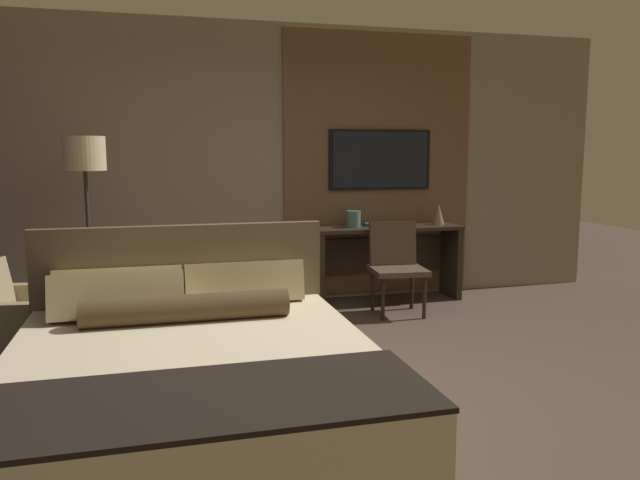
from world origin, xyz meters
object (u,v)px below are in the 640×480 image
object	(u,v)px
desk_chair	(396,260)
floor_lamp	(85,169)
bed	(192,380)
vase_short	(353,219)
book	(376,224)
armchair_by_window	(27,330)
desk	(385,251)
vase_tall	(438,214)
tv	(380,160)

from	to	relation	value
desk_chair	floor_lamp	bearing A→B (deg)	-174.45
bed	vase_short	size ratio (longest dim) A/B	13.71
vase_short	book	size ratio (longest dim) A/B	0.63
armchair_by_window	desk	bearing A→B (deg)	-61.01
desk	book	distance (m)	0.30
bed	vase_tall	xyz separation A→B (m)	(2.74, 2.67, 0.58)
desk_chair	vase_tall	xyz separation A→B (m)	(0.69, 0.52, 0.37)
bed	book	size ratio (longest dim) A/B	8.68
tv	armchair_by_window	size ratio (longest dim) A/B	1.34
desk_chair	vase_tall	world-z (taller)	vase_tall
desk_chair	vase_tall	bearing A→B (deg)	42.57
floor_lamp	vase_short	size ratio (longest dim) A/B	10.13
bed	tv	xyz separation A→B (m)	(2.14, 2.83, 1.15)
tv	vase_tall	distance (m)	0.84
bed	desk	size ratio (longest dim) A/B	1.46
bed	armchair_by_window	bearing A→B (deg)	127.07
floor_lamp	desk_chair	bearing A→B (deg)	0.08
armchair_by_window	floor_lamp	size ratio (longest dim) A/B	0.50
bed	vase_short	bearing A→B (deg)	56.01
armchair_by_window	vase_tall	bearing A→B (deg)	-63.83
vase_short	desk	bearing A→B (deg)	-0.83
desk	tv	bearing A→B (deg)	90.00
armchair_by_window	floor_lamp	world-z (taller)	floor_lamp
desk	vase_tall	size ratio (longest dim) A/B	7.10
vase_short	tv	bearing A→B (deg)	26.94
desk_chair	armchair_by_window	size ratio (longest dim) A/B	1.06
desk_chair	vase_tall	size ratio (longest dim) A/B	4.01
vase_tall	vase_short	world-z (taller)	vase_tall
vase_tall	vase_short	distance (m)	0.95
desk_chair	book	xyz separation A→B (m)	(-0.01, 0.53, 0.28)
floor_lamp	book	distance (m)	2.86
bed	desk_chair	distance (m)	2.98
desk_chair	floor_lamp	distance (m)	2.89
desk_chair	book	distance (m)	0.60
armchair_by_window	book	size ratio (longest dim) A/B	3.18
book	floor_lamp	bearing A→B (deg)	-169.03
desk	vase_tall	xyz separation A→B (m)	(0.60, 0.02, 0.37)
tv	desk_chair	world-z (taller)	tv
bed	desk_chair	bearing A→B (deg)	46.31
armchair_by_window	floor_lamp	distance (m)	1.39
vase_tall	book	size ratio (longest dim) A/B	0.84
desk	vase_short	bearing A→B (deg)	179.17
desk_chair	vase_short	xyz separation A→B (m)	(-0.26, 0.51, 0.35)
book	bed	bearing A→B (deg)	-127.32
desk_chair	book	bearing A→B (deg)	96.82
floor_lamp	vase_short	xyz separation A→B (m)	(2.49, 0.51, -0.53)
bed	armchair_by_window	distance (m)	1.80
desk	vase_tall	bearing A→B (deg)	1.66
desk	vase_tall	distance (m)	0.71
tv	book	distance (m)	0.68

